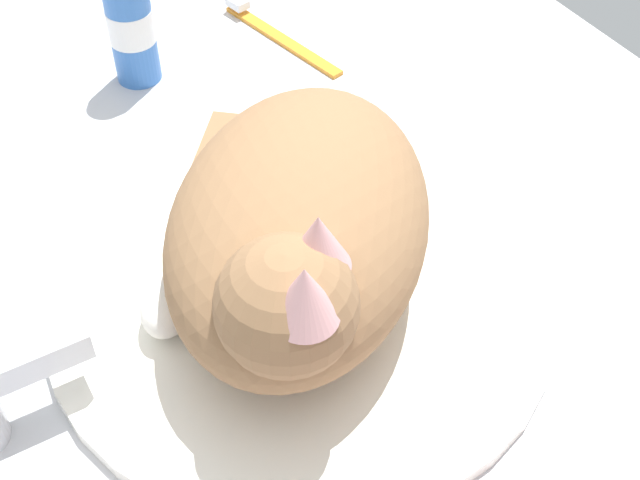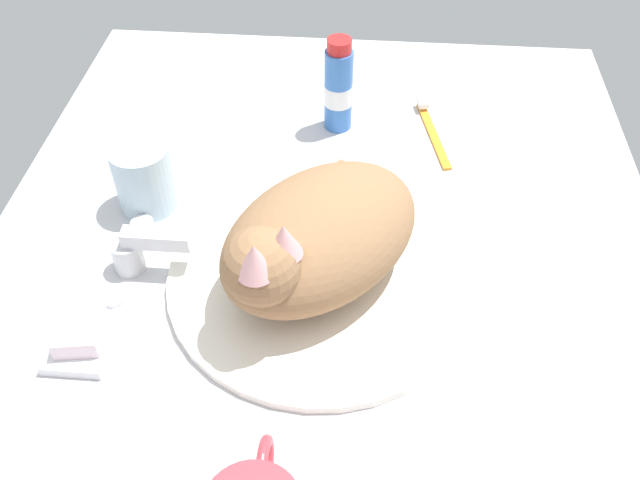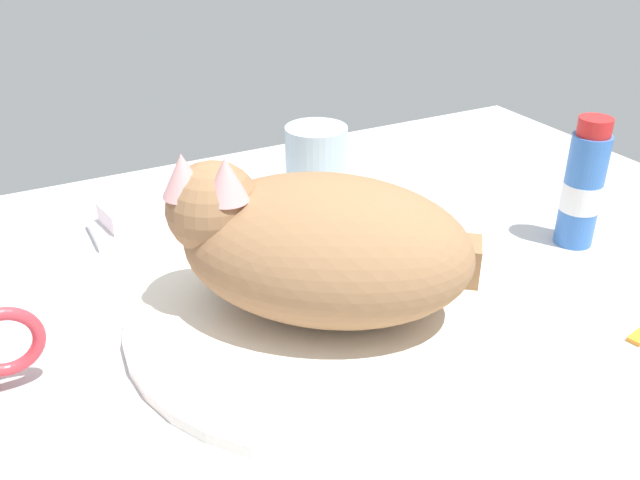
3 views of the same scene
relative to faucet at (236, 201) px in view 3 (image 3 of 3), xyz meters
The scene contains 8 objects.
ground_plane 21.62cm from the faucet, 90.00° to the right, with size 110.00×82.50×3.00cm, color silver.
sink_basin 21.33cm from the faucet, 90.00° to the right, with size 35.01×35.01×1.09cm, color white.
faucet is the anchor object (origin of this frame).
cat 21.04cm from the faucet, 91.70° to the right, with size 30.79×28.60×14.48cm.
rinse_cup 11.28cm from the faucet, ahead, with size 7.35×7.35×8.89cm.
soap_dish 11.48cm from the faucet, 164.50° to the left, with size 9.00×6.40×1.20cm, color white.
soap_bar 11.31cm from the faucet, 164.50° to the left, with size 6.11×4.57×2.24cm, color silver.
toothpaste_bottle 37.18cm from the faucet, 35.95° to the right, with size 4.04×4.04×13.81cm.
Camera 3 is at (-23.89, -44.28, 35.12)cm, focal length 38.43 mm.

